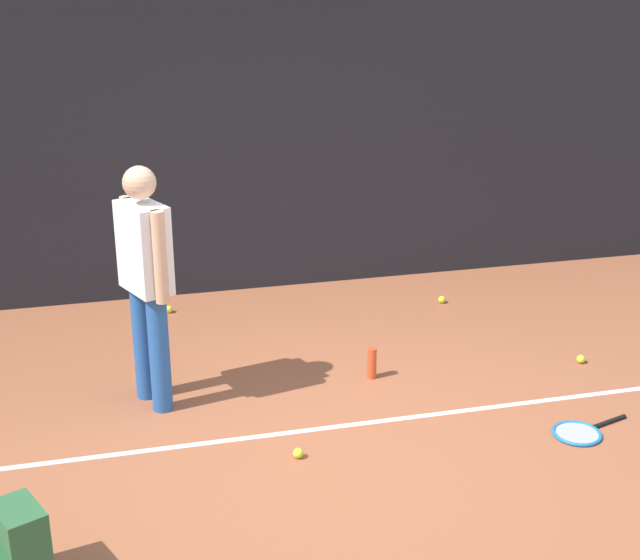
{
  "coord_description": "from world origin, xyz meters",
  "views": [
    {
      "loc": [
        -1.31,
        -4.83,
        3.0
      ],
      "look_at": [
        0.0,
        0.4,
        1.0
      ],
      "focal_mm": 50.15,
      "sensor_mm": 36.0,
      "label": 1
    }
  ],
  "objects_px": {
    "tennis_ball_mid_court": "(169,309)",
    "tennis_ball_far_left": "(298,453)",
    "tennis_ball_near_player": "(581,359)",
    "backpack": "(19,548)",
    "tennis_player": "(146,274)",
    "water_bottle": "(372,363)",
    "tennis_racket": "(580,432)",
    "tennis_ball_by_fence": "(442,300)"
  },
  "relations": [
    {
      "from": "tennis_ball_mid_court",
      "to": "tennis_ball_far_left",
      "type": "height_order",
      "value": "same"
    },
    {
      "from": "tennis_racket",
      "to": "tennis_ball_far_left",
      "type": "height_order",
      "value": "tennis_ball_far_left"
    },
    {
      "from": "tennis_player",
      "to": "tennis_ball_near_player",
      "type": "relative_size",
      "value": 25.76
    },
    {
      "from": "tennis_player",
      "to": "tennis_ball_far_left",
      "type": "distance_m",
      "value": 1.57
    },
    {
      "from": "tennis_player",
      "to": "tennis_ball_mid_court",
      "type": "height_order",
      "value": "tennis_player"
    },
    {
      "from": "tennis_ball_by_fence",
      "to": "tennis_racket",
      "type": "bearing_deg",
      "value": -89.15
    },
    {
      "from": "tennis_ball_by_fence",
      "to": "tennis_ball_far_left",
      "type": "bearing_deg",
      "value": -129.3
    },
    {
      "from": "backpack",
      "to": "tennis_ball_near_player",
      "type": "relative_size",
      "value": 6.67
    },
    {
      "from": "backpack",
      "to": "water_bottle",
      "type": "xyz_separation_m",
      "value": [
        2.38,
        1.78,
        -0.09
      ]
    },
    {
      "from": "tennis_ball_mid_court",
      "to": "tennis_ball_far_left",
      "type": "xyz_separation_m",
      "value": [
        0.58,
        -2.6,
        0.0
      ]
    },
    {
      "from": "backpack",
      "to": "tennis_ball_far_left",
      "type": "relative_size",
      "value": 6.67
    },
    {
      "from": "tennis_ball_mid_court",
      "to": "water_bottle",
      "type": "height_order",
      "value": "water_bottle"
    },
    {
      "from": "backpack",
      "to": "tennis_ball_mid_court",
      "type": "height_order",
      "value": "backpack"
    },
    {
      "from": "tennis_ball_far_left",
      "to": "water_bottle",
      "type": "distance_m",
      "value": 1.24
    },
    {
      "from": "tennis_player",
      "to": "tennis_ball_by_fence",
      "type": "xyz_separation_m",
      "value": [
        2.65,
        1.28,
        -0.93
      ]
    },
    {
      "from": "water_bottle",
      "to": "backpack",
      "type": "bearing_deg",
      "value": -143.26
    },
    {
      "from": "tennis_ball_near_player",
      "to": "tennis_ball_mid_court",
      "type": "bearing_deg",
      "value": 149.09
    },
    {
      "from": "tennis_ball_far_left",
      "to": "tennis_player",
      "type": "bearing_deg",
      "value": 130.51
    },
    {
      "from": "tennis_ball_near_player",
      "to": "tennis_ball_by_fence",
      "type": "height_order",
      "value": "same"
    },
    {
      "from": "tennis_player",
      "to": "tennis_racket",
      "type": "height_order",
      "value": "tennis_player"
    },
    {
      "from": "tennis_ball_near_player",
      "to": "water_bottle",
      "type": "xyz_separation_m",
      "value": [
        -1.64,
        0.15,
        0.09
      ]
    },
    {
      "from": "tennis_ball_near_player",
      "to": "backpack",
      "type": "bearing_deg",
      "value": -157.97
    },
    {
      "from": "backpack",
      "to": "tennis_player",
      "type": "bearing_deg",
      "value": 132.34
    },
    {
      "from": "backpack",
      "to": "water_bottle",
      "type": "relative_size",
      "value": 1.83
    },
    {
      "from": "tennis_ball_far_left",
      "to": "water_bottle",
      "type": "height_order",
      "value": "water_bottle"
    },
    {
      "from": "tennis_racket",
      "to": "water_bottle",
      "type": "distance_m",
      "value": 1.57
    },
    {
      "from": "tennis_player",
      "to": "tennis_ball_by_fence",
      "type": "distance_m",
      "value": 3.09
    },
    {
      "from": "tennis_player",
      "to": "water_bottle",
      "type": "bearing_deg",
      "value": -113.43
    },
    {
      "from": "tennis_ball_mid_court",
      "to": "tennis_ball_far_left",
      "type": "distance_m",
      "value": 2.67
    },
    {
      "from": "backpack",
      "to": "tennis_ball_far_left",
      "type": "xyz_separation_m",
      "value": [
        1.6,
        0.82,
        -0.18
      ]
    },
    {
      "from": "tennis_racket",
      "to": "tennis_ball_by_fence",
      "type": "xyz_separation_m",
      "value": [
        -0.04,
        2.4,
        0.02
      ]
    },
    {
      "from": "tennis_ball_near_player",
      "to": "water_bottle",
      "type": "bearing_deg",
      "value": 174.81
    },
    {
      "from": "tennis_racket",
      "to": "tennis_ball_mid_court",
      "type": "xyz_separation_m",
      "value": [
        -2.45,
        2.77,
        0.02
      ]
    },
    {
      "from": "tennis_racket",
      "to": "backpack",
      "type": "xyz_separation_m",
      "value": [
        -3.47,
        -0.66,
        0.2
      ]
    },
    {
      "from": "backpack",
      "to": "tennis_racket",
      "type": "bearing_deg",
      "value": 76.83
    },
    {
      "from": "tennis_ball_mid_court",
      "to": "tennis_ball_near_player",
      "type": "bearing_deg",
      "value": -30.91
    },
    {
      "from": "tennis_ball_near_player",
      "to": "tennis_ball_mid_court",
      "type": "relative_size",
      "value": 1.0
    },
    {
      "from": "backpack",
      "to": "tennis_ball_by_fence",
      "type": "relative_size",
      "value": 6.67
    },
    {
      "from": "tennis_racket",
      "to": "backpack",
      "type": "height_order",
      "value": "backpack"
    },
    {
      "from": "tennis_ball_by_fence",
      "to": "tennis_player",
      "type": "bearing_deg",
      "value": -154.26
    },
    {
      "from": "tennis_ball_near_player",
      "to": "tennis_ball_far_left",
      "type": "xyz_separation_m",
      "value": [
        -2.42,
        -0.81,
        0.0
      ]
    },
    {
      "from": "tennis_player",
      "to": "tennis_ball_near_player",
      "type": "distance_m",
      "value": 3.38
    }
  ]
}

